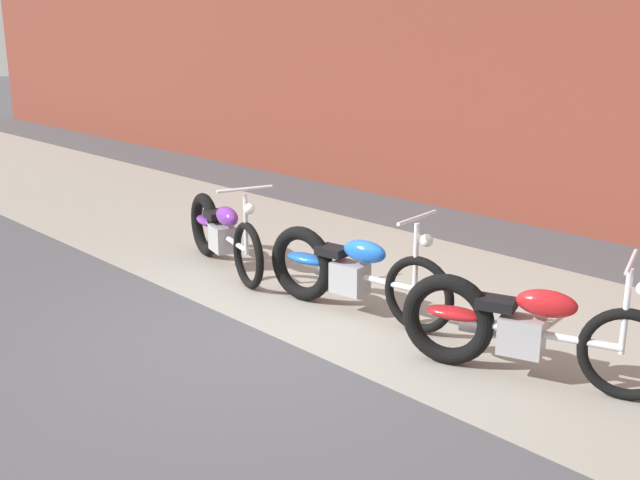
% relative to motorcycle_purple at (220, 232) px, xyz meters
% --- Properties ---
extents(ground_plane, '(80.00, 80.00, 0.00)m').
position_rel_motorcycle_purple_xyz_m(ground_plane, '(1.85, -0.85, -0.40)').
color(ground_plane, '#47474C').
extents(sidewalk_slab, '(36.00, 3.50, 0.01)m').
position_rel_motorcycle_purple_xyz_m(sidewalk_slab, '(1.85, 0.90, -0.40)').
color(sidewalk_slab, gray).
rests_on(sidewalk_slab, ground).
extents(motorcycle_purple, '(1.96, 0.78, 1.03)m').
position_rel_motorcycle_purple_xyz_m(motorcycle_purple, '(0.00, 0.00, 0.00)').
color(motorcycle_purple, black).
rests_on(motorcycle_purple, ground).
extents(motorcycle_blue, '(2.00, 0.59, 1.03)m').
position_rel_motorcycle_purple_xyz_m(motorcycle_blue, '(1.90, 0.01, 0.00)').
color(motorcycle_blue, black).
rests_on(motorcycle_blue, ground).
extents(motorcycle_red, '(1.93, 0.88, 1.03)m').
position_rel_motorcycle_purple_xyz_m(motorcycle_red, '(3.73, -0.04, 0.00)').
color(motorcycle_red, black).
rests_on(motorcycle_red, ground).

